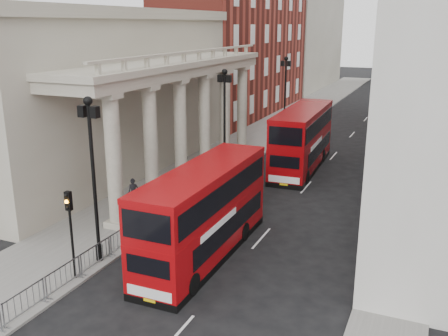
{
  "coord_description": "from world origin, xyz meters",
  "views": [
    {
      "loc": [
        14.4,
        -14.66,
        11.66
      ],
      "look_at": [
        2.41,
        12.96,
        2.94
      ],
      "focal_mm": 40.0,
      "sensor_mm": 36.0,
      "label": 1
    }
  ],
  "objects_px": {
    "monument_column": "(404,1)",
    "pedestrian_a": "(133,193)",
    "lamp_post_mid": "(225,116)",
    "bus_far": "(302,138)",
    "lamp_post_south": "(93,169)",
    "traffic_light": "(70,219)",
    "pedestrian_b": "(184,160)",
    "pedestrian_c": "(180,170)",
    "lamp_post_north": "(285,91)",
    "bus_near": "(204,211)"
  },
  "relations": [
    {
      "from": "lamp_post_north",
      "to": "pedestrian_b",
      "type": "relative_size",
      "value": 5.44
    },
    {
      "from": "traffic_light",
      "to": "pedestrian_c",
      "type": "xyz_separation_m",
      "value": [
        -2.77,
        15.62,
        -2.21
      ]
    },
    {
      "from": "lamp_post_mid",
      "to": "pedestrian_c",
      "type": "distance_m",
      "value": 5.39
    },
    {
      "from": "bus_near",
      "to": "bus_far",
      "type": "height_order",
      "value": "bus_far"
    },
    {
      "from": "pedestrian_a",
      "to": "pedestrian_c",
      "type": "height_order",
      "value": "pedestrian_a"
    },
    {
      "from": "bus_far",
      "to": "pedestrian_a",
      "type": "bearing_deg",
      "value": -121.7
    },
    {
      "from": "monument_column",
      "to": "lamp_post_south",
      "type": "bearing_deg",
      "value": -94.29
    },
    {
      "from": "traffic_light",
      "to": "bus_far",
      "type": "bearing_deg",
      "value": 77.99
    },
    {
      "from": "pedestrian_c",
      "to": "bus_near",
      "type": "bearing_deg",
      "value": -28.04
    },
    {
      "from": "lamp_post_south",
      "to": "pedestrian_c",
      "type": "relative_size",
      "value": 5.36
    },
    {
      "from": "lamp_post_mid",
      "to": "lamp_post_south",
      "type": "bearing_deg",
      "value": -90.0
    },
    {
      "from": "bus_near",
      "to": "pedestrian_a",
      "type": "bearing_deg",
      "value": 148.62
    },
    {
      "from": "bus_near",
      "to": "pedestrian_c",
      "type": "distance_m",
      "value": 13.11
    },
    {
      "from": "traffic_light",
      "to": "bus_far",
      "type": "xyz_separation_m",
      "value": [
        4.84,
        22.76,
        -0.47
      ]
    },
    {
      "from": "lamp_post_mid",
      "to": "pedestrian_b",
      "type": "height_order",
      "value": "lamp_post_mid"
    },
    {
      "from": "monument_column",
      "to": "traffic_light",
      "type": "xyz_separation_m",
      "value": [
        -6.5,
        -90.02,
        -12.88
      ]
    },
    {
      "from": "pedestrian_b",
      "to": "pedestrian_c",
      "type": "height_order",
      "value": "pedestrian_c"
    },
    {
      "from": "monument_column",
      "to": "bus_near",
      "type": "xyz_separation_m",
      "value": [
        -2.02,
        -85.2,
        -13.5
      ]
    },
    {
      "from": "lamp_post_south",
      "to": "bus_far",
      "type": "bearing_deg",
      "value": 76.6
    },
    {
      "from": "pedestrian_b",
      "to": "pedestrian_c",
      "type": "distance_m",
      "value": 2.94
    },
    {
      "from": "monument_column",
      "to": "lamp_post_south",
      "type": "distance_m",
      "value": 88.94
    },
    {
      "from": "bus_near",
      "to": "pedestrian_c",
      "type": "relative_size",
      "value": 7.09
    },
    {
      "from": "traffic_light",
      "to": "pedestrian_c",
      "type": "distance_m",
      "value": 16.02
    },
    {
      "from": "bus_near",
      "to": "pedestrian_c",
      "type": "height_order",
      "value": "bus_near"
    },
    {
      "from": "lamp_post_north",
      "to": "pedestrian_a",
      "type": "xyz_separation_m",
      "value": [
        -2.66,
        -24.81,
        -3.84
      ]
    },
    {
      "from": "bus_far",
      "to": "pedestrian_b",
      "type": "xyz_separation_m",
      "value": [
        -8.69,
        -4.41,
        -1.75
      ]
    },
    {
      "from": "monument_column",
      "to": "pedestrian_c",
      "type": "height_order",
      "value": "monument_column"
    },
    {
      "from": "bus_near",
      "to": "bus_far",
      "type": "bearing_deg",
      "value": 88.67
    },
    {
      "from": "bus_near",
      "to": "pedestrian_b",
      "type": "height_order",
      "value": "bus_near"
    },
    {
      "from": "pedestrian_a",
      "to": "lamp_post_mid",
      "type": "bearing_deg",
      "value": 45.87
    },
    {
      "from": "pedestrian_b",
      "to": "pedestrian_c",
      "type": "xyz_separation_m",
      "value": [
        1.08,
        -2.74,
        0.01
      ]
    },
    {
      "from": "pedestrian_a",
      "to": "pedestrian_b",
      "type": "relative_size",
      "value": 1.25
    },
    {
      "from": "traffic_light",
      "to": "pedestrian_a",
      "type": "xyz_separation_m",
      "value": [
        -2.76,
        9.2,
        -2.03
      ]
    },
    {
      "from": "monument_column",
      "to": "pedestrian_c",
      "type": "relative_size",
      "value": 34.94
    },
    {
      "from": "lamp_post_north",
      "to": "monument_column",
      "type": "bearing_deg",
      "value": 83.28
    },
    {
      "from": "lamp_post_south",
      "to": "pedestrian_a",
      "type": "height_order",
      "value": "lamp_post_south"
    },
    {
      "from": "monument_column",
      "to": "pedestrian_a",
      "type": "height_order",
      "value": "monument_column"
    },
    {
      "from": "lamp_post_south",
      "to": "lamp_post_mid",
      "type": "relative_size",
      "value": 1.0
    },
    {
      "from": "lamp_post_south",
      "to": "pedestrian_c",
      "type": "distance_m",
      "value": 14.43
    },
    {
      "from": "lamp_post_mid",
      "to": "bus_far",
      "type": "bearing_deg",
      "value": 43.83
    },
    {
      "from": "traffic_light",
      "to": "lamp_post_mid",
      "type": "bearing_deg",
      "value": 90.32
    },
    {
      "from": "monument_column",
      "to": "bus_near",
      "type": "height_order",
      "value": "monument_column"
    },
    {
      "from": "bus_near",
      "to": "lamp_post_north",
      "type": "bearing_deg",
      "value": 98.74
    },
    {
      "from": "lamp_post_south",
      "to": "lamp_post_mid",
      "type": "xyz_separation_m",
      "value": [
        0.0,
        16.0,
        0.0
      ]
    },
    {
      "from": "lamp_post_mid",
      "to": "traffic_light",
      "type": "relative_size",
      "value": 1.93
    },
    {
      "from": "lamp_post_south",
      "to": "bus_near",
      "type": "height_order",
      "value": "lamp_post_south"
    },
    {
      "from": "lamp_post_south",
      "to": "pedestrian_a",
      "type": "xyz_separation_m",
      "value": [
        -2.66,
        7.19,
        -3.84
      ]
    },
    {
      "from": "lamp_post_mid",
      "to": "bus_far",
      "type": "xyz_separation_m",
      "value": [
        4.94,
        4.75,
        -2.28
      ]
    },
    {
      "from": "traffic_light",
      "to": "pedestrian_b",
      "type": "relative_size",
      "value": 2.81
    },
    {
      "from": "pedestrian_b",
      "to": "lamp_post_mid",
      "type": "bearing_deg",
      "value": 141.83
    }
  ]
}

